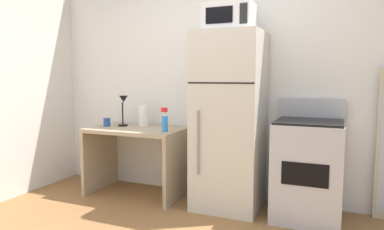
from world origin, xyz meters
TOP-DOWN VIEW (x-y plane):
  - wall_back_white at (0.00, 1.70)m, footprint 5.00×0.10m
  - desk at (-0.97, 1.31)m, footprint 1.05×0.63m
  - desk_lamp at (-1.18, 1.37)m, footprint 0.14×0.12m
  - paper_towel_roll at (-0.98, 1.48)m, footprint 0.11×0.11m
  - spray_bottle at (-0.57, 1.21)m, footprint 0.06×0.06m
  - coffee_mug at (-1.36, 1.30)m, footprint 0.08×0.08m
  - refrigerator at (0.09, 1.33)m, footprint 0.65×0.62m
  - microwave at (0.09, 1.31)m, footprint 0.46×0.35m
  - oven_range at (0.85, 1.33)m, footprint 0.60×0.61m

SIDE VIEW (x-z plane):
  - oven_range at x=0.85m, z-range -0.08..1.02m
  - desk at x=-0.97m, z-range 0.14..0.89m
  - coffee_mug at x=-1.36m, z-range 0.75..0.84m
  - spray_bottle at x=-0.57m, z-range 0.72..0.97m
  - paper_towel_roll at x=-0.98m, z-range 0.75..0.99m
  - refrigerator at x=0.09m, z-range 0.00..1.75m
  - desk_lamp at x=-1.18m, z-range 0.81..1.17m
  - wall_back_white at x=0.00m, z-range 0.00..2.60m
  - microwave at x=0.09m, z-range 1.75..2.01m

